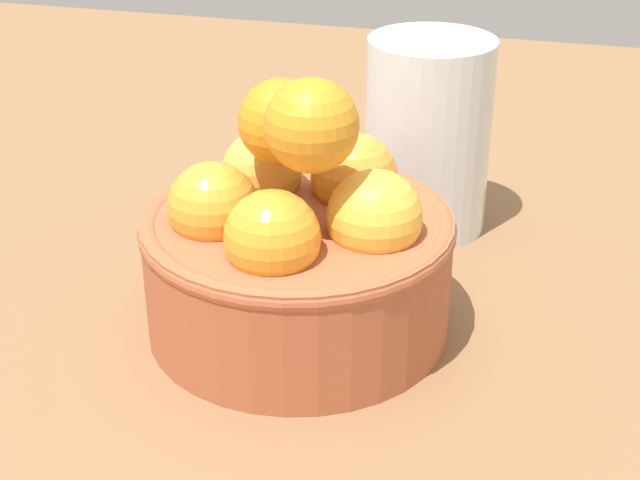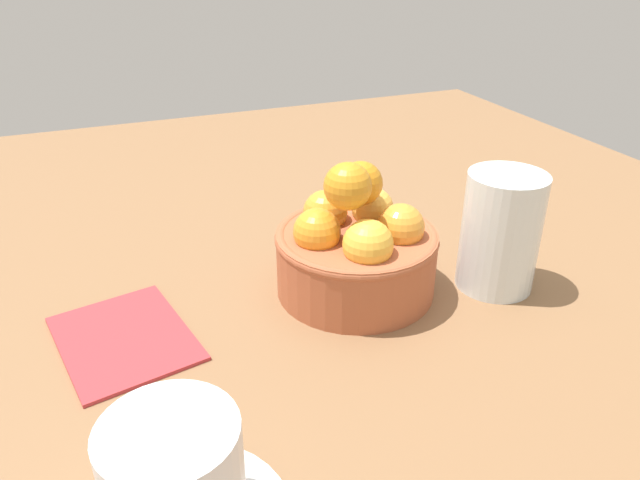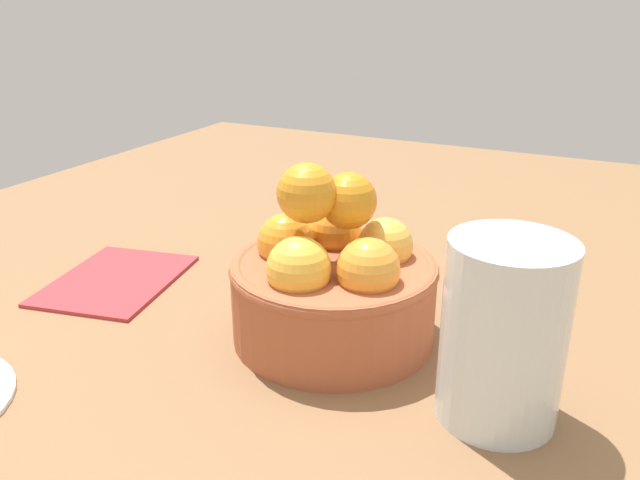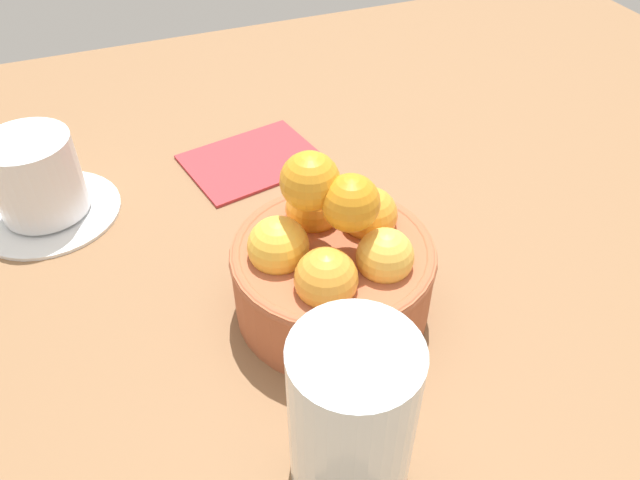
% 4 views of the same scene
% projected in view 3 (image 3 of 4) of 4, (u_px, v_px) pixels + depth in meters
% --- Properties ---
extents(ground_plane, '(1.22, 1.02, 0.04)m').
position_uv_depth(ground_plane, '(333.00, 357.00, 0.45)').
color(ground_plane, brown).
extents(terracotta_bowl, '(0.14, 0.14, 0.12)m').
position_uv_depth(terracotta_bowl, '(333.00, 281.00, 0.43)').
color(terracotta_bowl, '#AD5938').
rests_on(terracotta_bowl, ground_plane).
extents(water_glass, '(0.07, 0.07, 0.11)m').
position_uv_depth(water_glass, '(503.00, 332.00, 0.34)').
color(water_glass, silver).
rests_on(water_glass, ground_plane).
extents(folded_napkin, '(0.14, 0.12, 0.01)m').
position_uv_depth(folded_napkin, '(117.00, 278.00, 0.53)').
color(folded_napkin, '#B23338').
rests_on(folded_napkin, ground_plane).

